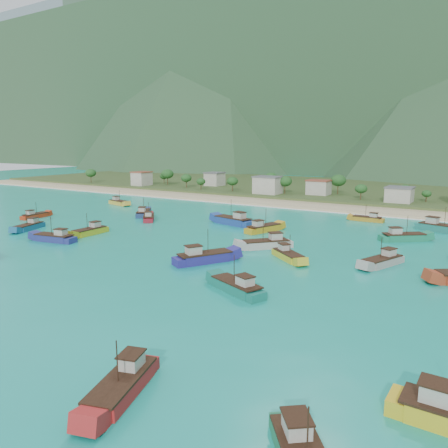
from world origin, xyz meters
The scene contains 25 objects.
ground centered at (0.00, 0.00, 0.00)m, with size 600.00×600.00×0.00m, color #0C8473.
beach centered at (0.00, 79.00, 0.00)m, with size 400.00×18.00×1.20m, color beige.
land centered at (0.00, 140.00, 0.00)m, with size 400.00×110.00×2.40m, color #385123.
surf_line centered at (0.00, 69.50, 0.00)m, with size 400.00×2.50×0.08m, color white.
mountains centered at (-18.31, 403.81, 106.83)m, with size 1520.00×440.00×260.00m.
village centered at (5.04, 101.64, 4.72)m, with size 216.62×27.43×7.08m.
vegetation centered at (-15.56, 103.44, 5.17)m, with size 276.07×25.87×8.67m.
boat_0 centered at (4.63, 27.78, 0.79)m, with size 6.51×11.44×6.49m.
boat_3 centered at (-39.88, 30.23, 0.74)m, with size 8.11×10.60×6.21m.
boat_4 centered at (44.47, 52.58, 0.92)m, with size 12.71×7.15×7.20m.
boat_6 centered at (-7.16, 32.15, 1.01)m, with size 13.57×6.85×7.70m.
boat_7 centered at (27.86, -47.16, 0.71)m, with size 5.92×10.75×6.09m.
boat_9 centered at (-32.77, 24.74, 0.67)m, with size 8.52×9.51×5.84m.
boat_10 centered at (38.79, 10.98, 0.71)m, with size 6.48×10.70×6.08m.
boat_14 centered at (-31.56, 0.97, 0.71)m, with size 3.43×10.42×6.09m.
boat_16 centered at (-65.82, 9.01, 0.58)m, with size 3.54×9.28×5.36m.
boat_17 centered at (21.47, 5.50, 0.64)m, with size 9.23×8.23×5.66m.
boat_18 centered at (24.17, 58.35, 0.59)m, with size 9.22×2.97×5.40m.
boat_19 centered at (38.06, 35.80, 0.79)m, with size 10.68×9.36×6.51m.
boat_20 centered at (-65.33, 44.45, 0.71)m, with size 10.73×5.65×6.08m.
boat_21 centered at (13.51, 11.88, 0.82)m, with size 10.17×10.58×6.70m.
boat_23 centered at (8.43, -5.55, 0.90)m, with size 9.06×12.16×7.09m.
boat_25 centered at (-50.62, -3.33, 0.67)m, with size 5.92×10.34×5.87m.
boat_26 centered at (22.79, -17.11, 0.76)m, with size 11.08×7.04×6.32m.
boat_27 centered at (-32.32, -9.08, 0.76)m, with size 11.10×4.99×6.33m.
Camera 1 is at (55.76, -73.90, 23.23)m, focal length 35.00 mm.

